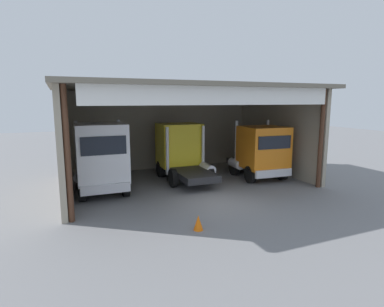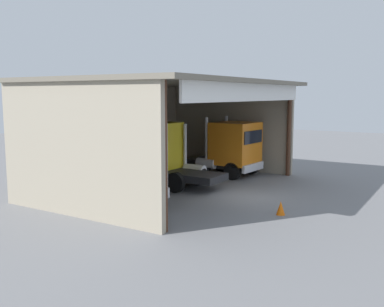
{
  "view_description": "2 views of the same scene",
  "coord_description": "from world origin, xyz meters",
  "px_view_note": "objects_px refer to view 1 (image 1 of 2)",
  "views": [
    {
      "loc": [
        -6.56,
        -12.43,
        4.68
      ],
      "look_at": [
        0.0,
        2.94,
        1.85
      ],
      "focal_mm": 29.3,
      "sensor_mm": 36.0,
      "label": 1
    },
    {
      "loc": [
        -18.41,
        -8.5,
        4.79
      ],
      "look_at": [
        0.0,
        2.94,
        1.85
      ],
      "focal_mm": 40.77,
      "sensor_mm": 36.0,
      "label": 2
    }
  ],
  "objects_px": {
    "oil_drum": "(200,160)",
    "tool_cart": "(195,161)",
    "traffic_cone": "(198,223)",
    "truck_white_right_bay": "(101,158)",
    "truck_yellow_center_left_bay": "(182,151)",
    "truck_orange_left_bay": "(260,151)"
  },
  "relations": [
    {
      "from": "oil_drum",
      "to": "tool_cart",
      "type": "bearing_deg",
      "value": -168.34
    },
    {
      "from": "traffic_cone",
      "to": "truck_white_right_bay",
      "type": "bearing_deg",
      "value": 114.3
    },
    {
      "from": "truck_yellow_center_left_bay",
      "to": "traffic_cone",
      "type": "height_order",
      "value": "truck_yellow_center_left_bay"
    },
    {
      "from": "truck_yellow_center_left_bay",
      "to": "oil_drum",
      "type": "relative_size",
      "value": 5.57
    },
    {
      "from": "truck_yellow_center_left_bay",
      "to": "truck_orange_left_bay",
      "type": "bearing_deg",
      "value": -23.29
    },
    {
      "from": "traffic_cone",
      "to": "tool_cart",
      "type": "bearing_deg",
      "value": 67.01
    },
    {
      "from": "truck_orange_left_bay",
      "to": "oil_drum",
      "type": "xyz_separation_m",
      "value": [
        -1.88,
        4.58,
        -1.23
      ]
    },
    {
      "from": "truck_white_right_bay",
      "to": "truck_yellow_center_left_bay",
      "type": "bearing_deg",
      "value": -160.76
    },
    {
      "from": "traffic_cone",
      "to": "oil_drum",
      "type": "bearing_deg",
      "value": 65.11
    },
    {
      "from": "tool_cart",
      "to": "traffic_cone",
      "type": "distance_m",
      "value": 10.88
    },
    {
      "from": "truck_yellow_center_left_bay",
      "to": "truck_orange_left_bay",
      "type": "xyz_separation_m",
      "value": [
        4.3,
        -1.97,
        0.0
      ]
    },
    {
      "from": "traffic_cone",
      "to": "truck_orange_left_bay",
      "type": "bearing_deg",
      "value": 40.08
    },
    {
      "from": "truck_orange_left_bay",
      "to": "oil_drum",
      "type": "bearing_deg",
      "value": -63.55
    },
    {
      "from": "truck_white_right_bay",
      "to": "truck_orange_left_bay",
      "type": "distance_m",
      "value": 9.22
    },
    {
      "from": "tool_cart",
      "to": "truck_white_right_bay",
      "type": "bearing_deg",
      "value": -149.08
    },
    {
      "from": "truck_yellow_center_left_bay",
      "to": "tool_cart",
      "type": "bearing_deg",
      "value": 53.05
    },
    {
      "from": "truck_white_right_bay",
      "to": "tool_cart",
      "type": "height_order",
      "value": "truck_white_right_bay"
    },
    {
      "from": "truck_yellow_center_left_bay",
      "to": "truck_orange_left_bay",
      "type": "relative_size",
      "value": 1.14
    },
    {
      "from": "truck_white_right_bay",
      "to": "traffic_cone",
      "type": "distance_m",
      "value": 6.64
    },
    {
      "from": "oil_drum",
      "to": "tool_cart",
      "type": "distance_m",
      "value": 0.45
    },
    {
      "from": "truck_white_right_bay",
      "to": "oil_drum",
      "type": "xyz_separation_m",
      "value": [
        7.34,
        4.22,
        -1.42
      ]
    },
    {
      "from": "truck_yellow_center_left_bay",
      "to": "tool_cart",
      "type": "height_order",
      "value": "truck_yellow_center_left_bay"
    }
  ]
}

